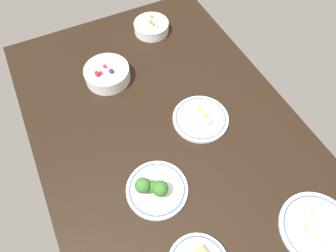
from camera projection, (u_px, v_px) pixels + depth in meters
dining_table at (168, 132)px, 111.38cm from camera, size 137.96×91.63×4.00cm
plate_broccoli at (156, 189)px, 94.95cm from camera, size 19.58×19.58×8.14cm
plate_sandwich at (318, 229)px, 89.57cm from camera, size 22.45×22.45×4.35cm
plate_eggs at (201, 118)px, 110.98cm from camera, size 20.27×20.27×4.91cm
bowl_peas at (151, 27)px, 136.25cm from camera, size 15.48×15.48×5.85cm
bowl_berries at (107, 74)px, 120.16cm from camera, size 17.74×17.74×7.38cm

